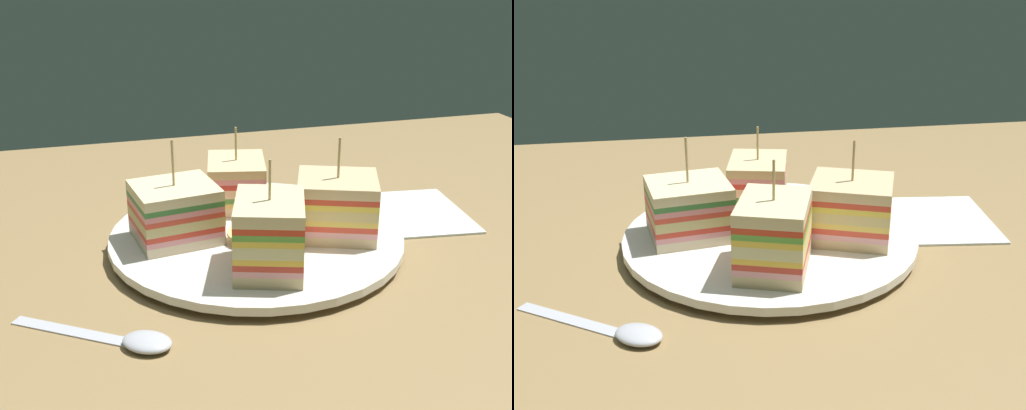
{
  "view_description": "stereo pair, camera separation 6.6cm",
  "coord_description": "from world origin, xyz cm",
  "views": [
    {
      "loc": [
        16.53,
        58.5,
        29.13
      ],
      "look_at": [
        0.0,
        0.0,
        4.5
      ],
      "focal_mm": 46.32,
      "sensor_mm": 36.0,
      "label": 1
    },
    {
      "loc": [
        10.14,
        59.94,
        29.13
      ],
      "look_at": [
        0.0,
        0.0,
        4.5
      ],
      "focal_mm": 46.32,
      "sensor_mm": 36.0,
      "label": 2
    }
  ],
  "objects": [
    {
      "name": "sandwich_wedge_1",
      "position": [
        -0.38,
        -7.95,
        4.07
      ],
      "size": [
        7.69,
        8.97,
        8.86
      ],
      "rotation": [
        0.0,
        0.0,
        7.63
      ],
      "color": "beige",
      "rests_on": "plate"
    },
    {
      "name": "sandwich_wedge_0",
      "position": [
        -7.61,
        2.35,
        4.47
      ],
      "size": [
        9.82,
        9.35,
        10.01
      ],
      "rotation": [
        0.0,
        0.0,
        5.91
      ],
      "color": "beige",
      "rests_on": "plate"
    },
    {
      "name": "salad_garnish",
      "position": [
        -8.65,
        -5.8,
        2.14
      ],
      "size": [
        6.24,
        7.96,
        1.37
      ],
      "color": "#60AB4F",
      "rests_on": "plate"
    },
    {
      "name": "chip_pile",
      "position": [
        0.88,
        1.48,
        2.27
      ],
      "size": [
        5.71,
        5.67,
        1.55
      ],
      "color": "#E4B864",
      "rests_on": "plate"
    },
    {
      "name": "sandwich_wedge_3",
      "position": [
        1.01,
        7.9,
        4.83
      ],
      "size": [
        8.14,
        9.3,
        10.36
      ],
      "rotation": [
        0.0,
        0.0,
        10.68
      ],
      "color": "#DABC86",
      "rests_on": "plate"
    },
    {
      "name": "napkin",
      "position": [
        -19.23,
        -3.34,
        0.25
      ],
      "size": [
        13.32,
        14.4,
        0.5
      ],
      "primitive_type": "cube",
      "rotation": [
        0.0,
        0.0,
        -0.12
      ],
      "color": "white",
      "rests_on": "ground_plane"
    },
    {
      "name": "sandwich_wedge_2",
      "position": [
        7.93,
        -0.78,
        4.29
      ],
      "size": [
        8.75,
        8.05,
        10.14
      ],
      "rotation": [
        0.0,
        0.0,
        9.57
      ],
      "color": "beige",
      "rests_on": "plate"
    },
    {
      "name": "plate",
      "position": [
        0.0,
        0.0,
        0.91
      ],
      "size": [
        29.48,
        29.48,
        1.5
      ],
      "color": "white",
      "rests_on": "ground_plane"
    },
    {
      "name": "ground_plane",
      "position": [
        0.0,
        0.0,
        -0.9
      ],
      "size": [
        113.88,
        82.52,
        1.8
      ],
      "primitive_type": "cube",
      "color": "#98794D"
    },
    {
      "name": "spoon",
      "position": [
        14.12,
        14.26,
        0.42
      ],
      "size": [
        12.73,
        9.59,
        1.0
      ],
      "rotation": [
        0.0,
        0.0,
        2.54
      ],
      "color": "silver",
      "rests_on": "ground_plane"
    }
  ]
}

